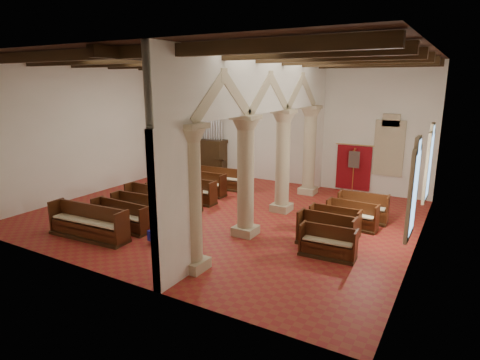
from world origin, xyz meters
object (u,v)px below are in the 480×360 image
(processional_banner, at_px, (353,178))
(aisle_pew_0, at_px, (328,247))
(nave_pew_0, at_px, (89,227))
(pipe_organ, at_px, (208,150))
(lectern, at_px, (221,169))

(processional_banner, bearing_deg, aisle_pew_0, -81.88)
(nave_pew_0, relative_size, aisle_pew_0, 1.80)
(nave_pew_0, xyz_separation_m, aisle_pew_0, (7.41, 2.53, -0.05))
(pipe_organ, height_order, processional_banner, pipe_organ)
(processional_banner, bearing_deg, pipe_organ, 178.79)
(pipe_organ, xyz_separation_m, aisle_pew_0, (9.30, -7.34, -1.05))
(pipe_organ, relative_size, nave_pew_0, 1.43)
(lectern, xyz_separation_m, aisle_pew_0, (8.29, -7.08, -0.13))
(lectern, distance_m, processional_banner, 7.10)
(lectern, relative_size, nave_pew_0, 0.35)
(nave_pew_0, bearing_deg, lectern, 91.54)
(lectern, height_order, processional_banner, processional_banner)
(processional_banner, bearing_deg, lectern, -179.12)
(pipe_organ, bearing_deg, aisle_pew_0, -38.28)
(processional_banner, height_order, nave_pew_0, processional_banner)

